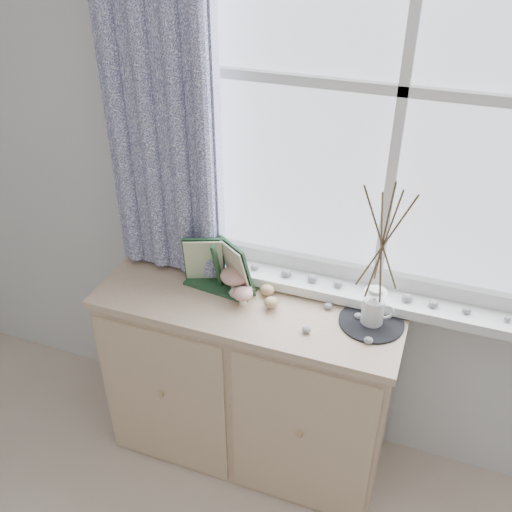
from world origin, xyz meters
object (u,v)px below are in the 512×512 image
(botanical_book, at_px, (216,268))
(toadstool_cluster, at_px, (237,281))
(twig_pitcher, at_px, (383,239))
(sideboard, at_px, (249,381))

(botanical_book, distance_m, toadstool_cluster, 0.10)
(twig_pitcher, bearing_deg, toadstool_cluster, 161.87)
(sideboard, xyz_separation_m, twig_pitcher, (0.47, 0.04, 0.78))
(sideboard, height_order, twig_pitcher, twig_pitcher)
(twig_pitcher, bearing_deg, sideboard, 165.64)
(sideboard, bearing_deg, twig_pitcher, 4.65)
(botanical_book, xyz_separation_m, twig_pitcher, (0.61, 0.02, 0.24))
(botanical_book, relative_size, twig_pitcher, 0.52)
(sideboard, height_order, botanical_book, botanical_book)
(botanical_book, bearing_deg, toadstool_cluster, 15.23)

